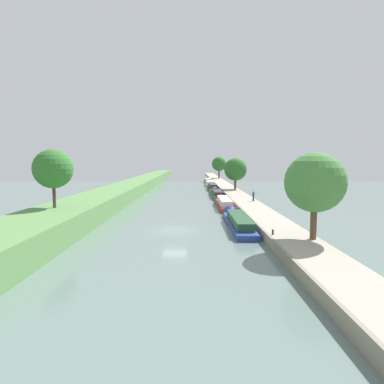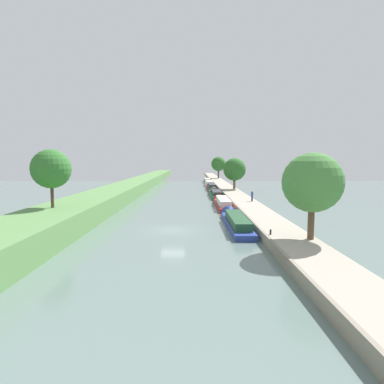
# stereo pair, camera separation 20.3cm
# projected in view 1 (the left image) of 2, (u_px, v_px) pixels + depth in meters

# --- Properties ---
(ground_plane) EXTENTS (160.00, 160.00, 0.00)m
(ground_plane) POSITION_uv_depth(u_px,v_px,m) (173.00, 230.00, 33.85)
(ground_plane) COLOR slate
(left_grassy_bank) EXTENTS (6.63, 260.00, 2.37)m
(left_grassy_bank) POSITION_uv_depth(u_px,v_px,m) (60.00, 219.00, 33.69)
(left_grassy_bank) COLOR #5B894C
(left_grassy_bank) RESTS_ON ground_plane
(right_towpath) EXTENTS (3.86, 260.00, 0.91)m
(right_towpath) POSITION_uv_depth(u_px,v_px,m) (273.00, 226.00, 33.85)
(right_towpath) COLOR #A89E8E
(right_towpath) RESTS_ON ground_plane
(stone_quay) EXTENTS (0.25, 260.00, 0.96)m
(stone_quay) POSITION_uv_depth(u_px,v_px,m) (253.00, 226.00, 33.84)
(stone_quay) COLOR gray
(stone_quay) RESTS_ON ground_plane
(narrowboat_blue) EXTENTS (2.07, 14.25, 2.07)m
(narrowboat_blue) POSITION_uv_depth(u_px,v_px,m) (236.00, 221.00, 36.05)
(narrowboat_blue) COLOR #283D93
(narrowboat_blue) RESTS_ON ground_plane
(narrowboat_red) EXTENTS (1.97, 13.60, 2.11)m
(narrowboat_red) POSITION_uv_depth(u_px,v_px,m) (222.00, 203.00, 50.99)
(narrowboat_red) COLOR maroon
(narrowboat_red) RESTS_ON ground_plane
(narrowboat_green) EXTENTS (2.06, 15.70, 2.02)m
(narrowboat_green) POSITION_uv_depth(u_px,v_px,m) (215.00, 193.00, 66.18)
(narrowboat_green) COLOR #1E6033
(narrowboat_green) RESTS_ON ground_plane
(narrowboat_maroon) EXTENTS (1.97, 12.56, 2.15)m
(narrowboat_maroon) POSITION_uv_depth(u_px,v_px,m) (211.00, 187.00, 80.18)
(narrowboat_maroon) COLOR maroon
(narrowboat_maroon) RESTS_ON ground_plane
(narrowboat_cream) EXTENTS (2.08, 11.58, 2.11)m
(narrowboat_cream) POSITION_uv_depth(u_px,v_px,m) (208.00, 184.00, 92.41)
(narrowboat_cream) COLOR beige
(narrowboat_cream) RESTS_ON ground_plane
(narrowboat_teal) EXTENTS (2.03, 11.34, 1.98)m
(narrowboat_teal) POSITION_uv_depth(u_px,v_px,m) (207.00, 181.00, 105.56)
(narrowboat_teal) COLOR #195B60
(narrowboat_teal) RESTS_ON ground_plane
(tree_rightbank_near) EXTENTS (4.83, 4.83, 7.05)m
(tree_rightbank_near) POSITION_uv_depth(u_px,v_px,m) (314.00, 183.00, 25.93)
(tree_rightbank_near) COLOR brown
(tree_rightbank_near) RESTS_ON right_towpath
(tree_rightbank_midnear) EXTENTS (4.99, 4.99, 6.89)m
(tree_rightbank_midnear) POSITION_uv_depth(u_px,v_px,m) (234.00, 169.00, 71.20)
(tree_rightbank_midnear) COLOR brown
(tree_rightbank_midnear) RESTS_ON right_towpath
(tree_rightbank_midfar) EXTENTS (5.11, 5.11, 7.65)m
(tree_rightbank_midfar) POSITION_uv_depth(u_px,v_px,m) (218.00, 164.00, 114.86)
(tree_rightbank_midfar) COLOR #4C3828
(tree_rightbank_midfar) RESTS_ON right_towpath
(tree_leftbank_downstream) EXTENTS (4.06, 4.06, 6.09)m
(tree_leftbank_downstream) POSITION_uv_depth(u_px,v_px,m) (52.00, 169.00, 33.28)
(tree_leftbank_downstream) COLOR #4C3828
(tree_leftbank_downstream) RESTS_ON left_grassy_bank
(person_walking) EXTENTS (0.34, 0.34, 1.66)m
(person_walking) POSITION_uv_depth(u_px,v_px,m) (252.00, 196.00, 50.53)
(person_walking) COLOR #282D42
(person_walking) RESTS_ON right_towpath
(mooring_bollard_near) EXTENTS (0.16, 0.16, 0.45)m
(mooring_bollard_near) POSITION_uv_depth(u_px,v_px,m) (272.00, 232.00, 27.89)
(mooring_bollard_near) COLOR black
(mooring_bollard_near) RESTS_ON right_towpath
(mooring_bollard_far) EXTENTS (0.16, 0.16, 0.45)m
(mooring_bollard_far) POSITION_uv_depth(u_px,v_px,m) (211.00, 178.00, 110.47)
(mooring_bollard_far) COLOR black
(mooring_bollard_far) RESTS_ON right_towpath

